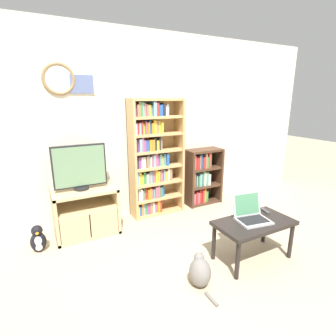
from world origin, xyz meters
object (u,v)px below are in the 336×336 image
at_px(television, 80,167).
at_px(remote_near_laptop, 265,211).
at_px(bookshelf_tall, 153,159).
at_px(coffee_table, 254,226).
at_px(cat, 200,271).
at_px(tv_stand, 86,211).
at_px(penguin_figurine, 38,240).
at_px(laptop, 251,214).
at_px(bookshelf_short, 201,177).

xyz_separation_m(television, remote_near_laptop, (1.80, -1.29, -0.43)).
bearing_deg(bookshelf_tall, television, -171.55).
height_order(television, coffee_table, television).
bearing_deg(cat, tv_stand, 138.78).
height_order(remote_near_laptop, cat, remote_near_laptop).
relative_size(television, coffee_table, 0.75).
bearing_deg(bookshelf_tall, cat, -99.62).
height_order(television, penguin_figurine, television).
distance_m(remote_near_laptop, penguin_figurine, 2.61).
height_order(remote_near_laptop, penguin_figurine, remote_near_laptop).
bearing_deg(laptop, penguin_figurine, 158.96).
distance_m(tv_stand, bookshelf_short, 1.88).
distance_m(bookshelf_tall, coffee_table, 1.70).
height_order(television, bookshelf_tall, bookshelf_tall).
bearing_deg(tv_stand, cat, -63.67).
distance_m(tv_stand, television, 0.58).
relative_size(tv_stand, bookshelf_short, 0.85).
bearing_deg(penguin_figurine, remote_near_laptop, -25.27).
distance_m(coffee_table, laptop, 0.14).
height_order(television, laptop, television).
bearing_deg(coffee_table, tv_stand, 136.33).
bearing_deg(tv_stand, remote_near_laptop, -36.05).
distance_m(television, remote_near_laptop, 2.25).
bearing_deg(bookshelf_tall, remote_near_laptop, -62.49).
relative_size(bookshelf_tall, penguin_figurine, 5.34).
bearing_deg(laptop, television, 146.71).
bearing_deg(laptop, remote_near_laptop, 22.65).
bearing_deg(cat, penguin_figurine, 157.51).
height_order(television, cat, television).
xyz_separation_m(coffee_table, laptop, (-0.01, 0.05, 0.13)).
relative_size(remote_near_laptop, penguin_figurine, 0.52).
bearing_deg(coffee_table, penguin_figurine, 149.07).
bearing_deg(tv_stand, laptop, -42.81).
xyz_separation_m(remote_near_laptop, cat, (-1.03, -0.21, -0.31)).
bearing_deg(tv_stand, television, -174.20).
xyz_separation_m(laptop, cat, (-0.73, -0.13, -0.37)).
distance_m(television, coffee_table, 2.12).
relative_size(bookshelf_short, remote_near_laptop, 5.48).
height_order(coffee_table, remote_near_laptop, remote_near_laptop).
bearing_deg(cat, bookshelf_tall, 102.83).
distance_m(bookshelf_tall, cat, 1.82).
xyz_separation_m(tv_stand, television, (-0.03, -0.00, 0.58)).
height_order(tv_stand, bookshelf_tall, bookshelf_tall).
relative_size(cat, penguin_figurine, 1.42).
height_order(coffee_table, laptop, laptop).
xyz_separation_m(remote_near_laptop, penguin_figurine, (-2.35, 1.11, -0.31)).
distance_m(tv_stand, coffee_table, 2.05).
distance_m(cat, penguin_figurine, 1.86).
relative_size(television, penguin_figurine, 1.99).
bearing_deg(cat, television, 139.64).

